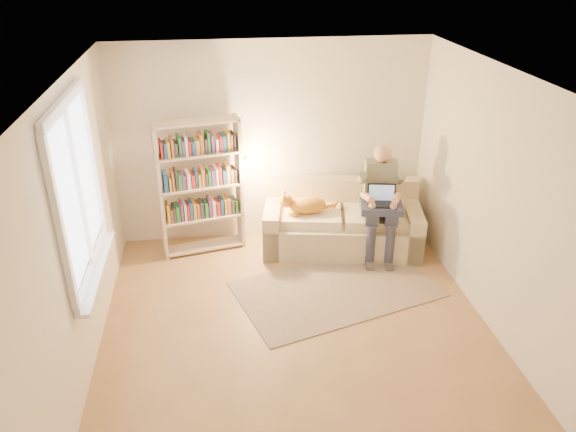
{
  "coord_description": "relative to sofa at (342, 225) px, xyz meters",
  "views": [
    {
      "loc": [
        -0.74,
        -4.59,
        3.66
      ],
      "look_at": [
        0.03,
        1.0,
        0.86
      ],
      "focal_mm": 35.0,
      "sensor_mm": 36.0,
      "label": 1
    }
  ],
  "objects": [
    {
      "name": "wall_front",
      "position": [
        -0.84,
        -3.99,
        0.99
      ],
      "size": [
        4.0,
        0.02,
        2.6
      ],
      "primitive_type": "cube",
      "color": "silver",
      "rests_on": "floor"
    },
    {
      "name": "laptop",
      "position": [
        0.38,
        -0.35,
        0.51
      ],
      "size": [
        0.38,
        0.31,
        0.3
      ],
      "rotation": [
        0.0,
        0.0,
        -0.18
      ],
      "color": "black",
      "rests_on": "blanket"
    },
    {
      "name": "sofa",
      "position": [
        0.0,
        0.0,
        0.0
      ],
      "size": [
        2.12,
        1.24,
        0.84
      ],
      "rotation": [
        0.0,
        0.0,
        -0.18
      ],
      "color": "#C0B188",
      "rests_on": "floor"
    },
    {
      "name": "floor",
      "position": [
        -0.84,
        -1.74,
        -0.31
      ],
      "size": [
        4.5,
        4.5,
        0.0
      ],
      "primitive_type": "plane",
      "color": "olive",
      "rests_on": "ground"
    },
    {
      "name": "person",
      "position": [
        0.41,
        -0.23,
        0.49
      ],
      "size": [
        0.49,
        0.67,
        1.42
      ],
      "rotation": [
        0.0,
        0.0,
        -0.18
      ],
      "color": "gray",
      "rests_on": "sofa"
    },
    {
      "name": "blanket",
      "position": [
        0.38,
        -0.36,
        0.41
      ],
      "size": [
        0.57,
        0.5,
        0.09
      ],
      "primitive_type": "cube",
      "rotation": [
        0.0,
        0.0,
        -0.18
      ],
      "color": "#2B314B",
      "rests_on": "person"
    },
    {
      "name": "window",
      "position": [
        -2.79,
        -1.54,
        1.07
      ],
      "size": [
        0.12,
        1.52,
        1.69
      ],
      "color": "white",
      "rests_on": "wall_left"
    },
    {
      "name": "wall_back",
      "position": [
        -0.84,
        0.51,
        0.99
      ],
      "size": [
        4.0,
        0.02,
        2.6
      ],
      "primitive_type": "cube",
      "color": "silver",
      "rests_on": "floor"
    },
    {
      "name": "bookshelf",
      "position": [
        -1.78,
        0.16,
        0.66
      ],
      "size": [
        1.19,
        0.47,
        1.75
      ],
      "rotation": [
        0.0,
        0.0,
        0.2
      ],
      "color": "beige",
      "rests_on": "floor"
    },
    {
      "name": "ceiling",
      "position": [
        -0.84,
        -1.74,
        2.29
      ],
      "size": [
        4.0,
        4.5,
        0.02
      ],
      "primitive_type": "cube",
      "color": "white",
      "rests_on": "wall_back"
    },
    {
      "name": "rug",
      "position": [
        -0.28,
        -1.01,
        -0.3
      ],
      "size": [
        2.52,
        1.91,
        0.01
      ],
      "primitive_type": "cube",
      "rotation": [
        0.0,
        0.0,
        0.29
      ],
      "color": "gray",
      "rests_on": "floor"
    },
    {
      "name": "cat",
      "position": [
        -0.5,
        -0.04,
        0.34
      ],
      "size": [
        0.73,
        0.33,
        0.26
      ],
      "rotation": [
        0.0,
        0.0,
        -0.18
      ],
      "color": "#F8A830",
      "rests_on": "sofa"
    },
    {
      "name": "wall_left",
      "position": [
        -2.84,
        -1.74,
        0.99
      ],
      "size": [
        0.02,
        4.5,
        2.6
      ],
      "primitive_type": "cube",
      "color": "silver",
      "rests_on": "floor"
    },
    {
      "name": "wall_right",
      "position": [
        1.16,
        -1.74,
        0.99
      ],
      "size": [
        0.02,
        4.5,
        2.6
      ],
      "primitive_type": "cube",
      "color": "silver",
      "rests_on": "floor"
    }
  ]
}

